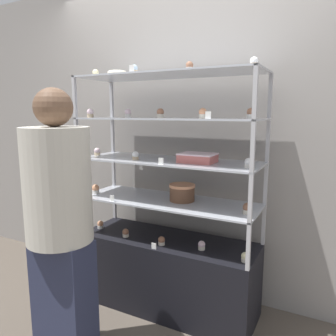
# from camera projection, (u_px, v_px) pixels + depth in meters

# --- Properties ---
(ground_plane) EXTENTS (20.00, 20.00, 0.00)m
(ground_plane) POSITION_uv_depth(u_px,v_px,m) (168.00, 306.00, 2.56)
(ground_plane) COLOR brown
(back_wall) EXTENTS (8.00, 0.05, 2.60)m
(back_wall) POSITION_uv_depth(u_px,v_px,m) (189.00, 137.00, 2.67)
(back_wall) COLOR gray
(back_wall) RESTS_ON ground_plane
(display_base) EXTENTS (1.34, 0.47, 0.56)m
(display_base) POSITION_uv_depth(u_px,v_px,m) (168.00, 273.00, 2.51)
(display_base) COLOR black
(display_base) RESTS_ON ground_plane
(display_riser_lower) EXTENTS (1.34, 0.47, 0.30)m
(display_riser_lower) POSITION_uv_depth(u_px,v_px,m) (168.00, 202.00, 2.42)
(display_riser_lower) COLOR #B7B7BC
(display_riser_lower) RESTS_ON display_base
(display_riser_middle) EXTENTS (1.34, 0.47, 0.30)m
(display_riser_middle) POSITION_uv_depth(u_px,v_px,m) (168.00, 162.00, 2.37)
(display_riser_middle) COLOR #B7B7BC
(display_riser_middle) RESTS_ON display_riser_lower
(display_riser_upper) EXTENTS (1.34, 0.47, 0.30)m
(display_riser_upper) POSITION_uv_depth(u_px,v_px,m) (168.00, 120.00, 2.32)
(display_riser_upper) COLOR #B7B7BC
(display_riser_upper) RESTS_ON display_riser_middle
(display_riser_top) EXTENTS (1.34, 0.47, 0.30)m
(display_riser_top) POSITION_uv_depth(u_px,v_px,m) (168.00, 77.00, 2.27)
(display_riser_top) COLOR #B7B7BC
(display_riser_top) RESTS_ON display_riser_upper
(layer_cake_centerpiece) EXTENTS (0.19, 0.19, 0.12)m
(layer_cake_centerpiece) POSITION_uv_depth(u_px,v_px,m) (182.00, 192.00, 2.39)
(layer_cake_centerpiece) COLOR brown
(layer_cake_centerpiece) RESTS_ON display_riser_lower
(sheet_cake_frosted) EXTENTS (0.24, 0.18, 0.06)m
(sheet_cake_frosted) POSITION_uv_depth(u_px,v_px,m) (198.00, 158.00, 2.24)
(sheet_cake_frosted) COLOR #C66660
(sheet_cake_frosted) RESTS_ON display_riser_middle
(cupcake_0) EXTENTS (0.05, 0.05, 0.06)m
(cupcake_0) POSITION_uv_depth(u_px,v_px,m) (100.00, 225.00, 2.69)
(cupcake_0) COLOR white
(cupcake_0) RESTS_ON display_base
(cupcake_1) EXTENTS (0.05, 0.05, 0.06)m
(cupcake_1) POSITION_uv_depth(u_px,v_px,m) (126.00, 233.00, 2.50)
(cupcake_1) COLOR beige
(cupcake_1) RESTS_ON display_base
(cupcake_2) EXTENTS (0.05, 0.05, 0.06)m
(cupcake_2) POSITION_uv_depth(u_px,v_px,m) (162.00, 241.00, 2.35)
(cupcake_2) COLOR beige
(cupcake_2) RESTS_ON display_base
(cupcake_3) EXTENTS (0.05, 0.05, 0.06)m
(cupcake_3) POSITION_uv_depth(u_px,v_px,m) (202.00, 245.00, 2.27)
(cupcake_3) COLOR beige
(cupcake_3) RESTS_ON display_base
(cupcake_4) EXTENTS (0.05, 0.05, 0.06)m
(cupcake_4) POSITION_uv_depth(u_px,v_px,m) (245.00, 257.00, 2.08)
(cupcake_4) COLOR beige
(cupcake_4) RESTS_ON display_base
(price_tag_0) EXTENTS (0.04, 0.00, 0.04)m
(price_tag_0) POSITION_uv_depth(u_px,v_px,m) (154.00, 246.00, 2.27)
(price_tag_0) COLOR white
(price_tag_0) RESTS_ON display_base
(cupcake_5) EXTENTS (0.06, 0.06, 0.07)m
(cupcake_5) POSITION_uv_depth(u_px,v_px,m) (95.00, 189.00, 2.61)
(cupcake_5) COLOR white
(cupcake_5) RESTS_ON display_riser_lower
(cupcake_6) EXTENTS (0.06, 0.06, 0.07)m
(cupcake_6) POSITION_uv_depth(u_px,v_px,m) (247.00, 209.00, 2.08)
(cupcake_6) COLOR beige
(cupcake_6) RESTS_ON display_riser_lower
(price_tag_1) EXTENTS (0.04, 0.00, 0.04)m
(price_tag_1) POSITION_uv_depth(u_px,v_px,m) (112.00, 198.00, 2.38)
(price_tag_1) COLOR white
(price_tag_1) RESTS_ON display_riser_lower
(cupcake_7) EXTENTS (0.05, 0.05, 0.06)m
(cupcake_7) POSITION_uv_depth(u_px,v_px,m) (97.00, 152.00, 2.61)
(cupcake_7) COLOR #CCB28C
(cupcake_7) RESTS_ON display_riser_middle
(cupcake_8) EXTENTS (0.05, 0.05, 0.06)m
(cupcake_8) POSITION_uv_depth(u_px,v_px,m) (135.00, 156.00, 2.37)
(cupcake_8) COLOR #CCB28C
(cupcake_8) RESTS_ON display_riser_middle
(cupcake_9) EXTENTS (0.05, 0.05, 0.06)m
(cupcake_9) POSITION_uv_depth(u_px,v_px,m) (249.00, 163.00, 2.03)
(cupcake_9) COLOR white
(cupcake_9) RESTS_ON display_riser_middle
(price_tag_2) EXTENTS (0.04, 0.00, 0.04)m
(price_tag_2) POSITION_uv_depth(u_px,v_px,m) (161.00, 161.00, 2.15)
(price_tag_2) COLOR white
(price_tag_2) RESTS_ON display_riser_middle
(cupcake_10) EXTENTS (0.05, 0.05, 0.07)m
(cupcake_10) POSITION_uv_depth(u_px,v_px,m) (90.00, 113.00, 2.48)
(cupcake_10) COLOR #CCB28C
(cupcake_10) RESTS_ON display_riser_upper
(cupcake_11) EXTENTS (0.05, 0.05, 0.07)m
(cupcake_11) POSITION_uv_depth(u_px,v_px,m) (128.00, 113.00, 2.41)
(cupcake_11) COLOR white
(cupcake_11) RESTS_ON display_riser_upper
(cupcake_12) EXTENTS (0.05, 0.05, 0.07)m
(cupcake_12) POSITION_uv_depth(u_px,v_px,m) (160.00, 113.00, 2.24)
(cupcake_12) COLOR beige
(cupcake_12) RESTS_ON display_riser_upper
(cupcake_13) EXTENTS (0.05, 0.05, 0.07)m
(cupcake_13) POSITION_uv_depth(u_px,v_px,m) (203.00, 113.00, 2.06)
(cupcake_13) COLOR beige
(cupcake_13) RESTS_ON display_riser_upper
(cupcake_14) EXTENTS (0.05, 0.05, 0.07)m
(cupcake_14) POSITION_uv_depth(u_px,v_px,m) (251.00, 113.00, 1.97)
(cupcake_14) COLOR white
(cupcake_14) RESTS_ON display_riser_upper
(price_tag_3) EXTENTS (0.04, 0.00, 0.04)m
(price_tag_3) POSITION_uv_depth(u_px,v_px,m) (208.00, 115.00, 1.95)
(price_tag_3) COLOR white
(price_tag_3) RESTS_ON display_riser_upper
(cupcake_15) EXTENTS (0.05, 0.05, 0.06)m
(cupcake_15) POSITION_uv_depth(u_px,v_px,m) (96.00, 74.00, 2.50)
(cupcake_15) COLOR white
(cupcake_15) RESTS_ON display_riser_top
(cupcake_16) EXTENTS (0.05, 0.05, 0.06)m
(cupcake_16) POSITION_uv_depth(u_px,v_px,m) (134.00, 69.00, 2.25)
(cupcake_16) COLOR #CCB28C
(cupcake_16) RESTS_ON display_riser_top
(cupcake_17) EXTENTS (0.05, 0.05, 0.06)m
(cupcake_17) POSITION_uv_depth(u_px,v_px,m) (190.00, 66.00, 2.11)
(cupcake_17) COLOR white
(cupcake_17) RESTS_ON display_riser_top
(cupcake_18) EXTENTS (0.05, 0.05, 0.06)m
(cupcake_18) POSITION_uv_depth(u_px,v_px,m) (254.00, 62.00, 1.93)
(cupcake_18) COLOR #CCB28C
(cupcake_18) RESTS_ON display_riser_top
(price_tag_4) EXTENTS (0.04, 0.00, 0.04)m
(price_tag_4) POSITION_uv_depth(u_px,v_px,m) (132.00, 68.00, 2.15)
(price_tag_4) COLOR white
(price_tag_4) RESTS_ON display_riser_top
(donut_glazed) EXTENTS (0.14, 0.14, 0.04)m
(donut_glazed) POSITION_uv_depth(u_px,v_px,m) (117.00, 73.00, 2.41)
(donut_glazed) COLOR #EFE5CC
(donut_glazed) RESTS_ON display_riser_top
(customer_figure) EXTENTS (0.38, 0.38, 1.63)m
(customer_figure) POSITION_uv_depth(u_px,v_px,m) (60.00, 222.00, 1.89)
(customer_figure) COLOR #282D47
(customer_figure) RESTS_ON ground_plane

